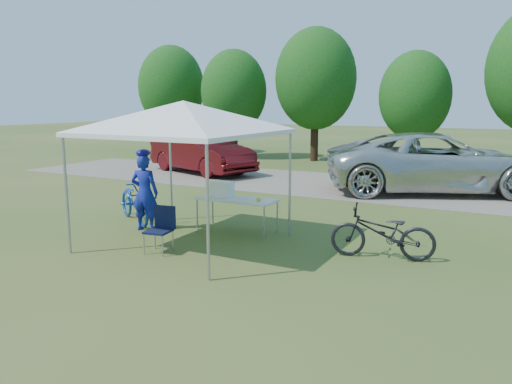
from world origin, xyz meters
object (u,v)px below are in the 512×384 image
(bike_dark, at_px, (383,233))
(sedan, at_px, (201,152))
(bike_blue, at_px, (135,201))
(cooler, at_px, (222,189))
(cyclist, at_px, (145,193))
(folding_table, at_px, (237,200))
(minivan, at_px, (436,162))
(folding_chair, at_px, (161,225))

(bike_dark, bearing_deg, sedan, -142.25)
(bike_blue, bearing_deg, cooler, -49.25)
(cooler, bearing_deg, cyclist, -148.72)
(cooler, height_order, cyclist, cyclist)
(folding_table, distance_m, minivan, 7.45)
(cooler, relative_size, bike_blue, 0.25)
(folding_table, bearing_deg, folding_chair, -103.68)
(cyclist, distance_m, bike_blue, 0.93)
(folding_table, distance_m, bike_blue, 2.52)
(folding_chair, bearing_deg, sedan, 111.62)
(folding_chair, distance_m, cyclist, 1.71)
(cooler, bearing_deg, folding_chair, -93.23)
(cooler, relative_size, minivan, 0.07)
(cyclist, xyz_separation_m, bike_dark, (4.97, 0.38, -0.34))
(folding_chair, distance_m, minivan, 9.42)
(folding_table, xyz_separation_m, minivan, (2.96, 6.83, 0.26))
(folding_table, xyz_separation_m, bike_blue, (-2.49, -0.36, -0.17))
(folding_chair, xyz_separation_m, bike_dark, (3.67, 1.45, -0.02))
(cooler, distance_m, sedan, 8.81)
(cooler, distance_m, cyclist, 1.64)
(minivan, bearing_deg, cooler, 130.35)
(folding_table, relative_size, bike_dark, 0.96)
(folding_table, bearing_deg, sedan, 128.90)
(bike_blue, bearing_deg, minivan, -6.00)
(cooler, distance_m, bike_dark, 3.62)
(cyclist, relative_size, bike_blue, 0.87)
(folding_table, relative_size, sedan, 0.35)
(sedan, bearing_deg, minivan, -71.75)
(cyclist, xyz_separation_m, minivan, (4.72, 7.68, 0.11))
(bike_dark, bearing_deg, minivan, 169.86)
(folding_table, xyz_separation_m, cyclist, (-1.76, -0.85, 0.15))
(cooler, height_order, minivan, minivan)
(folding_table, distance_m, bike_dark, 3.25)
(folding_chair, distance_m, bike_blue, 2.55)
(folding_table, distance_m, folding_chair, 1.99)
(cooler, xyz_separation_m, minivan, (3.32, 6.83, 0.05))
(cyclist, bearing_deg, minivan, -137.74)
(cooler, bearing_deg, sedan, 127.08)
(bike_dark, height_order, minivan, minivan)
(folding_chair, bearing_deg, minivan, 60.07)
(cyclist, bearing_deg, folding_table, -170.35)
(bike_blue, bearing_deg, bike_dark, -60.01)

